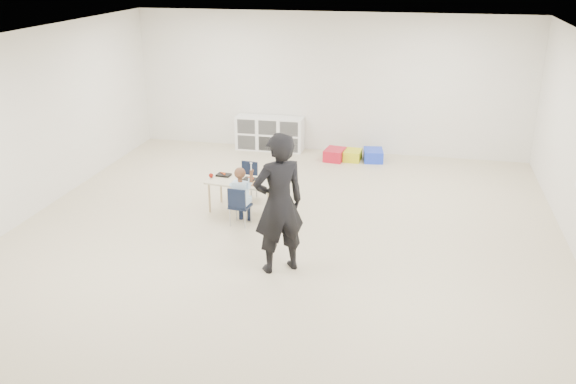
% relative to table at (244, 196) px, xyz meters
% --- Properties ---
extents(room, '(9.00, 9.02, 2.80)m').
position_rel_table_xyz_m(room, '(0.81, -1.00, 1.14)').
color(room, beige).
rests_on(room, ground).
extents(table, '(1.17, 0.68, 0.51)m').
position_rel_table_xyz_m(table, '(0.00, 0.00, 0.00)').
color(table, beige).
rests_on(table, ground).
extents(chair_near, '(0.33, 0.31, 0.61)m').
position_rel_table_xyz_m(chair_near, '(0.09, -0.51, 0.05)').
color(chair_near, black).
rests_on(chair_near, ground).
extents(chair_far, '(0.33, 0.31, 0.61)m').
position_rel_table_xyz_m(chair_far, '(-0.09, 0.51, 0.05)').
color(chair_far, black).
rests_on(chair_far, ground).
extents(child, '(0.45, 0.45, 0.97)m').
position_rel_table_xyz_m(child, '(0.09, -0.51, 0.22)').
color(child, '#BCDCFF').
rests_on(child, chair_near).
extents(lunch_tray_near, '(0.24, 0.18, 0.03)m').
position_rel_table_xyz_m(lunch_tray_near, '(0.10, 0.04, 0.27)').
color(lunch_tray_near, black).
rests_on(lunch_tray_near, table).
extents(lunch_tray_far, '(0.24, 0.18, 0.03)m').
position_rel_table_xyz_m(lunch_tray_far, '(-0.37, 0.15, 0.27)').
color(lunch_tray_far, black).
rests_on(lunch_tray_far, table).
extents(milk_carton, '(0.08, 0.08, 0.10)m').
position_rel_table_xyz_m(milk_carton, '(-0.03, -0.13, 0.30)').
color(milk_carton, white).
rests_on(milk_carton, table).
extents(bread_roll, '(0.09, 0.09, 0.07)m').
position_rel_table_xyz_m(bread_roll, '(0.23, -0.16, 0.28)').
color(bread_roll, tan).
rests_on(bread_roll, table).
extents(apple_near, '(0.07, 0.07, 0.07)m').
position_rel_table_xyz_m(apple_near, '(-0.07, 0.09, 0.29)').
color(apple_near, maroon).
rests_on(apple_near, table).
extents(apple_far, '(0.07, 0.07, 0.07)m').
position_rel_table_xyz_m(apple_far, '(-0.54, 0.03, 0.29)').
color(apple_far, maroon).
rests_on(apple_far, table).
extents(cubby_shelf, '(1.40, 0.40, 0.70)m').
position_rel_table_xyz_m(cubby_shelf, '(-0.39, 3.28, 0.09)').
color(cubby_shelf, white).
rests_on(cubby_shelf, ground).
extents(adult, '(0.80, 0.75, 1.84)m').
position_rel_table_xyz_m(adult, '(0.98, -1.77, 0.66)').
color(adult, black).
rests_on(adult, ground).
extents(bin_red, '(0.42, 0.51, 0.23)m').
position_rel_table_xyz_m(bin_red, '(1.04, 2.87, -0.15)').
color(bin_red, red).
rests_on(bin_red, ground).
extents(bin_yellow, '(0.35, 0.44, 0.20)m').
position_rel_table_xyz_m(bin_yellow, '(1.39, 2.94, -0.16)').
color(bin_yellow, '#CECD15').
rests_on(bin_yellow, ground).
extents(bin_blue, '(0.43, 0.52, 0.23)m').
position_rel_table_xyz_m(bin_blue, '(1.79, 2.98, -0.15)').
color(bin_blue, blue).
rests_on(bin_blue, ground).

